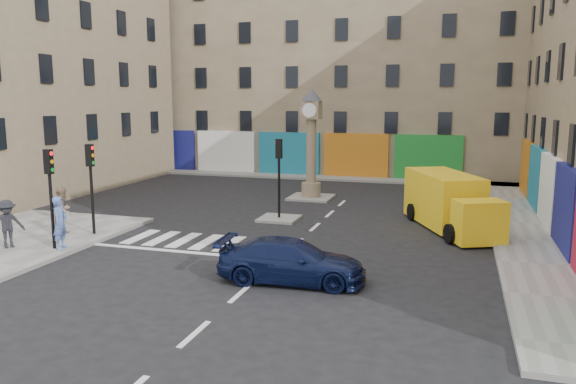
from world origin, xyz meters
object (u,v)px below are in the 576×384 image
at_px(yellow_van, 449,202).
at_px(pedestrian_dark, 7,224).
at_px(traffic_light_left_far, 91,174).
at_px(pedestrian_blue, 60,223).
at_px(pedestrian_tan, 63,211).
at_px(traffic_light_left_near, 50,183).
at_px(traffic_light_island, 279,165).
at_px(navy_sedan, 292,261).
at_px(clock_pillar, 311,136).

distance_m(yellow_van, pedestrian_dark, 17.90).
xyz_separation_m(traffic_light_left_far, pedestrian_blue, (0.30, -2.36, -1.49)).
xyz_separation_m(yellow_van, pedestrian_tan, (-15.06, -6.30, -0.05)).
bearing_deg(pedestrian_blue, pedestrian_dark, 88.85).
relative_size(traffic_light_left_near, pedestrian_tan, 1.89).
xyz_separation_m(traffic_light_island, navy_sedan, (3.14, -8.51, -1.92)).
bearing_deg(clock_pillar, traffic_light_left_far, -118.94).
relative_size(traffic_light_left_near, traffic_light_left_far, 1.00).
xyz_separation_m(clock_pillar, pedestrian_blue, (-6.00, -13.76, -2.41)).
height_order(navy_sedan, pedestrian_blue, pedestrian_blue).
relative_size(navy_sedan, pedestrian_tan, 2.36).
height_order(yellow_van, pedestrian_blue, yellow_van).
height_order(clock_pillar, navy_sedan, clock_pillar).
bearing_deg(clock_pillar, traffic_light_island, -90.00).
distance_m(clock_pillar, pedestrian_dark, 16.48).
bearing_deg(pedestrian_blue, navy_sedan, -108.29).
distance_m(traffic_light_left_far, yellow_van, 15.22).
xyz_separation_m(traffic_light_island, clock_pillar, (0.00, 6.00, 0.96)).
relative_size(yellow_van, pedestrian_tan, 3.46).
bearing_deg(traffic_light_island, pedestrian_dark, -134.25).
height_order(traffic_light_island, yellow_van, traffic_light_island).
bearing_deg(yellow_van, pedestrian_blue, -173.08).
distance_m(traffic_light_island, pedestrian_tan, 9.53).
distance_m(traffic_light_left_near, navy_sedan, 9.66).
distance_m(yellow_van, pedestrian_tan, 16.32).
bearing_deg(clock_pillar, navy_sedan, -77.79).
bearing_deg(navy_sedan, traffic_light_left_far, 67.83).
bearing_deg(yellow_van, traffic_light_island, 159.30).
distance_m(traffic_light_left_near, traffic_light_island, 10.03).
bearing_deg(pedestrian_dark, pedestrian_blue, -45.84).
xyz_separation_m(yellow_van, pedestrian_blue, (-13.67, -8.22, -0.05)).
bearing_deg(traffic_light_left_far, traffic_light_island, 40.60).
bearing_deg(pedestrian_blue, yellow_van, -72.61).
relative_size(navy_sedan, pedestrian_dark, 2.55).
relative_size(traffic_light_left_far, navy_sedan, 0.80).
bearing_deg(navy_sedan, pedestrian_dark, 84.50).
height_order(traffic_light_left_far, navy_sedan, traffic_light_left_far).
bearing_deg(traffic_light_island, pedestrian_tan, -141.66).
bearing_deg(traffic_light_left_far, yellow_van, 22.74).
bearing_deg(clock_pillar, pedestrian_dark, -119.37).
bearing_deg(pedestrian_tan, pedestrian_blue, -157.60).
relative_size(clock_pillar, yellow_van, 0.90).
height_order(traffic_light_left_near, clock_pillar, clock_pillar).
height_order(navy_sedan, yellow_van, yellow_van).
height_order(traffic_light_island, navy_sedan, traffic_light_island).
xyz_separation_m(traffic_light_left_far, clock_pillar, (6.30, 11.40, 0.93)).
distance_m(traffic_light_left_near, pedestrian_tan, 2.69).
relative_size(traffic_light_island, pedestrian_dark, 2.04).
xyz_separation_m(traffic_light_left_near, yellow_van, (13.97, 8.26, -1.44)).
xyz_separation_m(traffic_light_left_far, pedestrian_tan, (-1.09, -0.44, -1.49)).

